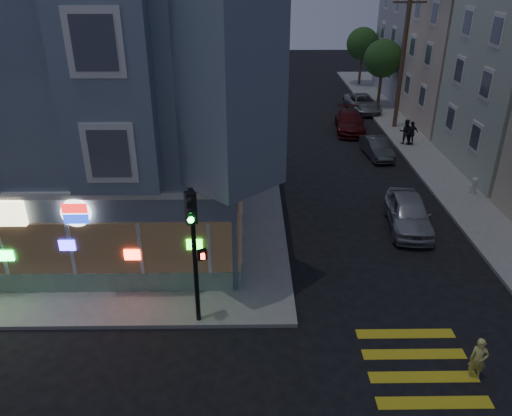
{
  "coord_description": "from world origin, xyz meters",
  "views": [
    {
      "loc": [
        1.44,
        -11.08,
        10.96
      ],
      "look_at": [
        1.66,
        5.74,
        2.61
      ],
      "focal_mm": 35.0,
      "sensor_mm": 36.0,
      "label": 1
    }
  ],
  "objects_px": {
    "parked_car_a": "(408,213)",
    "parked_car_c": "(350,122)",
    "pedestrian_a": "(405,132)",
    "parked_car_d": "(362,103)",
    "traffic_signal": "(194,237)",
    "fire_hydrant": "(474,185)",
    "street_tree_near": "(383,59)",
    "utility_pole": "(402,61)",
    "running_child": "(478,359)",
    "pedestrian_b": "(412,133)",
    "parked_car_b": "(377,148)",
    "street_tree_far": "(363,44)"
  },
  "relations": [
    {
      "from": "parked_car_d",
      "to": "running_child",
      "type": "bearing_deg",
      "value": -100.27
    },
    {
      "from": "parked_car_c",
      "to": "traffic_signal",
      "type": "distance_m",
      "value": 23.12
    },
    {
      "from": "street_tree_far",
      "to": "traffic_signal",
      "type": "xyz_separation_m",
      "value": [
        -12.49,
        -35.82,
        -0.52
      ]
    },
    {
      "from": "pedestrian_b",
      "to": "parked_car_d",
      "type": "bearing_deg",
      "value": -99.07
    },
    {
      "from": "parked_car_d",
      "to": "fire_hydrant",
      "type": "height_order",
      "value": "parked_car_d"
    },
    {
      "from": "street_tree_near",
      "to": "parked_car_d",
      "type": "relative_size",
      "value": 1.12
    },
    {
      "from": "parked_car_a",
      "to": "parked_car_b",
      "type": "distance_m",
      "value": 9.29
    },
    {
      "from": "utility_pole",
      "to": "street_tree_far",
      "type": "distance_m",
      "value": 14.03
    },
    {
      "from": "parked_car_d",
      "to": "traffic_signal",
      "type": "height_order",
      "value": "traffic_signal"
    },
    {
      "from": "running_child",
      "to": "street_tree_near",
      "type": "bearing_deg",
      "value": 98.59
    },
    {
      "from": "parked_car_d",
      "to": "parked_car_b",
      "type": "bearing_deg",
      "value": -101.96
    },
    {
      "from": "pedestrian_b",
      "to": "fire_hydrant",
      "type": "relative_size",
      "value": 1.76
    },
    {
      "from": "street_tree_near",
      "to": "traffic_signal",
      "type": "xyz_separation_m",
      "value": [
        -12.49,
        -27.82,
        -0.52
      ]
    },
    {
      "from": "running_child",
      "to": "pedestrian_b",
      "type": "xyz_separation_m",
      "value": [
        4.0,
        20.21,
        0.24
      ]
    },
    {
      "from": "traffic_signal",
      "to": "parked_car_c",
      "type": "bearing_deg",
      "value": 43.68
    },
    {
      "from": "utility_pole",
      "to": "pedestrian_a",
      "type": "distance_m",
      "value": 5.42
    },
    {
      "from": "parked_car_d",
      "to": "street_tree_near",
      "type": "bearing_deg",
      "value": 33.98
    },
    {
      "from": "traffic_signal",
      "to": "parked_car_a",
      "type": "bearing_deg",
      "value": 13.52
    },
    {
      "from": "running_child",
      "to": "parked_car_d",
      "type": "xyz_separation_m",
      "value": [
        2.6,
        28.95,
        -0.03
      ]
    },
    {
      "from": "street_tree_far",
      "to": "traffic_signal",
      "type": "distance_m",
      "value": 37.94
    },
    {
      "from": "street_tree_near",
      "to": "utility_pole",
      "type": "bearing_deg",
      "value": -91.91
    },
    {
      "from": "street_tree_near",
      "to": "parked_car_d",
      "type": "height_order",
      "value": "street_tree_near"
    },
    {
      "from": "utility_pole",
      "to": "street_tree_near",
      "type": "bearing_deg",
      "value": 88.09
    },
    {
      "from": "utility_pole",
      "to": "street_tree_near",
      "type": "relative_size",
      "value": 1.7
    },
    {
      "from": "fire_hydrant",
      "to": "parked_car_b",
      "type": "bearing_deg",
      "value": 122.11
    },
    {
      "from": "running_child",
      "to": "pedestrian_b",
      "type": "distance_m",
      "value": 20.6
    },
    {
      "from": "parked_car_a",
      "to": "traffic_signal",
      "type": "height_order",
      "value": "traffic_signal"
    },
    {
      "from": "pedestrian_b",
      "to": "parked_car_c",
      "type": "height_order",
      "value": "pedestrian_b"
    },
    {
      "from": "parked_car_b",
      "to": "parked_car_c",
      "type": "distance_m",
      "value": 5.25
    },
    {
      "from": "street_tree_far",
      "to": "parked_car_b",
      "type": "bearing_deg",
      "value": -98.25
    },
    {
      "from": "fire_hydrant",
      "to": "traffic_signal",
      "type": "bearing_deg",
      "value": -142.75
    },
    {
      "from": "parked_car_a",
      "to": "parked_car_c",
      "type": "height_order",
      "value": "parked_car_a"
    },
    {
      "from": "utility_pole",
      "to": "street_tree_far",
      "type": "height_order",
      "value": "utility_pole"
    },
    {
      "from": "utility_pole",
      "to": "fire_hydrant",
      "type": "xyz_separation_m",
      "value": [
        1.0,
        -11.71,
        -4.18
      ]
    },
    {
      "from": "parked_car_a",
      "to": "parked_car_c",
      "type": "relative_size",
      "value": 0.92
    },
    {
      "from": "parked_car_c",
      "to": "traffic_signal",
      "type": "bearing_deg",
      "value": -107.26
    },
    {
      "from": "traffic_signal",
      "to": "fire_hydrant",
      "type": "distance_m",
      "value": 16.93
    },
    {
      "from": "street_tree_far",
      "to": "pedestrian_b",
      "type": "distance_m",
      "value": 18.31
    },
    {
      "from": "street_tree_far",
      "to": "pedestrian_a",
      "type": "relative_size",
      "value": 3.24
    },
    {
      "from": "parked_car_c",
      "to": "parked_car_d",
      "type": "bearing_deg",
      "value": 75.17
    },
    {
      "from": "traffic_signal",
      "to": "parked_car_b",
      "type": "bearing_deg",
      "value": 35.42
    },
    {
      "from": "pedestrian_a",
      "to": "parked_car_b",
      "type": "xyz_separation_m",
      "value": [
        -2.31,
        -2.03,
        -0.38
      ]
    },
    {
      "from": "street_tree_near",
      "to": "pedestrian_b",
      "type": "xyz_separation_m",
      "value": [
        -0.22,
        -10.06,
        -3.0
      ]
    },
    {
      "from": "parked_car_d",
      "to": "traffic_signal",
      "type": "xyz_separation_m",
      "value": [
        -10.87,
        -26.5,
        2.76
      ]
    },
    {
      "from": "street_tree_near",
      "to": "pedestrian_a",
      "type": "xyz_separation_m",
      "value": [
        -0.56,
        -9.82,
        -2.97
      ]
    },
    {
      "from": "pedestrian_a",
      "to": "parked_car_a",
      "type": "xyz_separation_m",
      "value": [
        -3.04,
        -11.29,
        -0.22
      ]
    },
    {
      "from": "street_tree_far",
      "to": "pedestrian_b",
      "type": "xyz_separation_m",
      "value": [
        -0.22,
        -18.06,
        -3.0
      ]
    },
    {
      "from": "parked_car_a",
      "to": "parked_car_c",
      "type": "distance_m",
      "value": 14.46
    },
    {
      "from": "pedestrian_b",
      "to": "traffic_signal",
      "type": "distance_m",
      "value": 21.73
    },
    {
      "from": "parked_car_a",
      "to": "parked_car_c",
      "type": "xyz_separation_m",
      "value": [
        0.0,
        14.46,
        -0.06
      ]
    }
  ]
}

